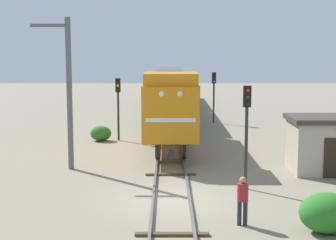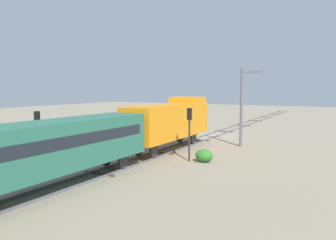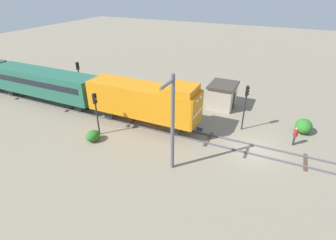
{
  "view_description": "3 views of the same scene",
  "coord_description": "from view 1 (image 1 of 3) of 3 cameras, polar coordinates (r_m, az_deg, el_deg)",
  "views": [
    {
      "loc": [
        -0.13,
        -19.91,
        5.95
      ],
      "look_at": [
        -0.26,
        7.22,
        2.23
      ],
      "focal_mm": 55.0,
      "sensor_mm": 36.0,
      "label": 1
    },
    {
      "loc": [
        -14.07,
        36.11,
        5.61
      ],
      "look_at": [
        0.51,
        9.93,
        2.69
      ],
      "focal_mm": 35.0,
      "sensor_mm": 36.0,
      "label": 2
    },
    {
      "loc": [
        -19.84,
        -1.22,
        12.78
      ],
      "look_at": [
        -0.52,
        7.81,
        1.42
      ],
      "focal_mm": 28.0,
      "sensor_mm": 36.0,
      "label": 3
    }
  ],
  "objects": [
    {
      "name": "ground_plane",
      "position": [
        20.78,
        0.63,
        -8.83
      ],
      "size": [
        144.16,
        144.16,
        0.0
      ],
      "primitive_type": "plane",
      "color": "gray"
    },
    {
      "name": "railway_track",
      "position": [
        20.76,
        0.63,
        -8.63
      ],
      "size": [
        2.4,
        96.11,
        0.16
      ],
      "color": "#595960",
      "rests_on": "ground"
    },
    {
      "name": "locomotive",
      "position": [
        30.59,
        0.52,
        1.85
      ],
      "size": [
        2.9,
        11.6,
        4.6
      ],
      "color": "orange",
      "rests_on": "railway_track"
    },
    {
      "name": "passenger_car_leading",
      "position": [
        43.89,
        0.44,
        3.33
      ],
      "size": [
        2.84,
        14.0,
        3.66
      ],
      "color": "#26604C",
      "rests_on": "railway_track"
    },
    {
      "name": "passenger_car_trailing",
      "position": [
        58.46,
        0.4,
        4.45
      ],
      "size": [
        2.84,
        14.0,
        3.66
      ],
      "color": "#4C4C51",
      "rests_on": "railway_track"
    },
    {
      "name": "traffic_signal_near",
      "position": [
        21.99,
        8.99,
        0.21
      ],
      "size": [
        0.32,
        0.34,
        4.45
      ],
      "color": "#262628",
      "rests_on": "ground"
    },
    {
      "name": "traffic_signal_mid",
      "position": [
        33.79,
        -5.29,
        2.52
      ],
      "size": [
        0.32,
        0.34,
        4.1
      ],
      "color": "#262628",
      "rests_on": "ground"
    },
    {
      "name": "traffic_signal_far",
      "position": [
        42.0,
        5.38,
        3.57
      ],
      "size": [
        0.32,
        0.34,
        4.13
      ],
      "color": "#262628",
      "rests_on": "ground"
    },
    {
      "name": "worker_near_track",
      "position": [
        17.8,
        8.54,
        -8.44
      ],
      "size": [
        0.38,
        0.38,
        1.7
      ],
      "rotation": [
        0.0,
        0.0,
        2.45
      ],
      "color": "#262B38",
      "rests_on": "ground"
    },
    {
      "name": "catenary_mast",
      "position": [
        25.82,
        -10.76,
        3.34
      ],
      "size": [
        1.94,
        0.28,
        7.51
      ],
      "color": "#595960",
      "rests_on": "ground"
    },
    {
      "name": "relay_hut",
      "position": [
        26.24,
        17.2,
        -2.55
      ],
      "size": [
        3.5,
        2.9,
        2.74
      ],
      "color": "#B2A893",
      "rests_on": "ground"
    },
    {
      "name": "bush_near",
      "position": [
        17.8,
        17.49,
        -9.82
      ],
      "size": [
        1.84,
        1.51,
        1.34
      ],
      "primitive_type": "ellipsoid",
      "color": "#2B7626",
      "rests_on": "ground"
    },
    {
      "name": "bush_mid",
      "position": [
        34.0,
        -7.19,
        -1.48
      ],
      "size": [
        1.37,
        1.12,
        1.0
      ],
      "primitive_type": "ellipsoid",
      "color": "#2B6C26",
      "rests_on": "ground"
    }
  ]
}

